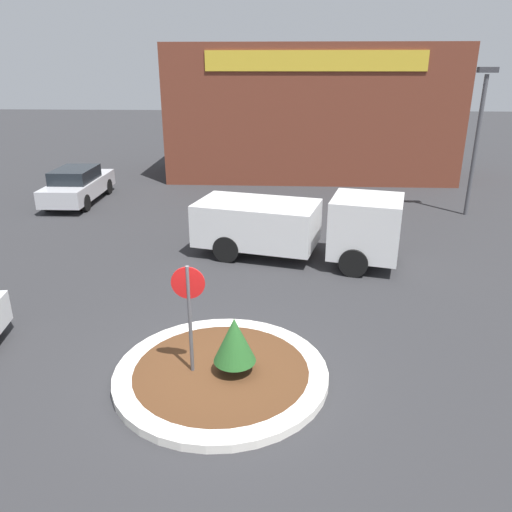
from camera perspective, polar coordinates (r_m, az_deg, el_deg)
The scene contains 8 objects.
ground_plane at distance 9.96m, azimuth -3.97°, elevation -13.63°, with size 120.00×120.00×0.00m, color #2D2D30.
traffic_island at distance 9.92m, azimuth -3.98°, elevation -13.23°, with size 4.12×4.12×0.17m.
stop_sign at distance 9.20m, azimuth -7.65°, elevation -5.45°, with size 0.62×0.07×2.33m.
island_shrub at distance 9.44m, azimuth -2.48°, elevation -9.56°, with size 0.81×0.81×1.13m.
utility_truck at distance 15.34m, azimuth 4.92°, elevation 3.58°, with size 6.50×3.51×2.08m.
storefront_building at distance 27.60m, azimuth 6.20°, elevation 16.06°, with size 14.48×6.07×6.63m.
parked_sedan_silver at distance 23.20m, azimuth -19.68°, elevation 7.67°, with size 1.83×4.79×1.53m.
light_pole at distance 21.28m, azimuth 24.07°, elevation 12.99°, with size 0.70×0.30×5.58m.
Camera 1 is at (1.10, -8.13, 5.66)m, focal length 35.00 mm.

